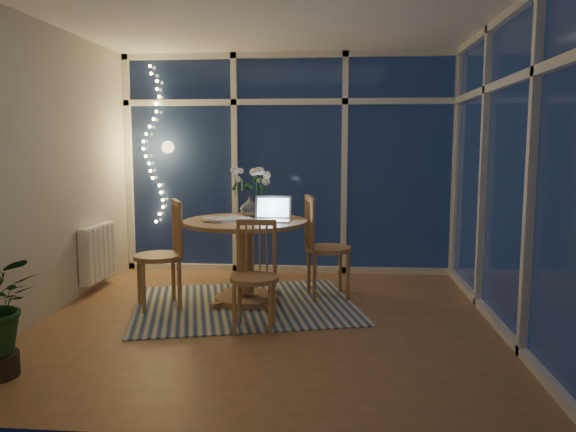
# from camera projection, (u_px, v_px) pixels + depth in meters

# --- Properties ---
(floor) EXTENTS (4.00, 4.00, 0.00)m
(floor) POSITION_uv_depth(u_px,v_px,m) (270.00, 320.00, 4.91)
(floor) COLOR olive
(floor) RESTS_ON ground
(ceiling) EXTENTS (4.00, 4.00, 0.00)m
(ceiling) POSITION_uv_depth(u_px,v_px,m) (268.00, 13.00, 4.58)
(ceiling) COLOR white
(ceiling) RESTS_ON wall_back
(wall_back) EXTENTS (4.00, 0.04, 2.60)m
(wall_back) POSITION_uv_depth(u_px,v_px,m) (290.00, 164.00, 6.72)
(wall_back) COLOR beige
(wall_back) RESTS_ON floor
(wall_front) EXTENTS (4.00, 0.04, 2.60)m
(wall_front) POSITION_uv_depth(u_px,v_px,m) (219.00, 191.00, 2.77)
(wall_front) COLOR beige
(wall_front) RESTS_ON floor
(wall_left) EXTENTS (0.04, 4.00, 2.60)m
(wall_left) POSITION_uv_depth(u_px,v_px,m) (43.00, 171.00, 4.93)
(wall_left) COLOR beige
(wall_left) RESTS_ON floor
(wall_right) EXTENTS (0.04, 4.00, 2.60)m
(wall_right) POSITION_uv_depth(u_px,v_px,m) (512.00, 173.00, 4.57)
(wall_right) COLOR beige
(wall_right) RESTS_ON floor
(window_wall_back) EXTENTS (4.00, 0.10, 2.60)m
(window_wall_back) POSITION_uv_depth(u_px,v_px,m) (289.00, 164.00, 6.68)
(window_wall_back) COLOR white
(window_wall_back) RESTS_ON floor
(window_wall_right) EXTENTS (0.10, 4.00, 2.60)m
(window_wall_right) POSITION_uv_depth(u_px,v_px,m) (507.00, 173.00, 4.57)
(window_wall_right) COLOR white
(window_wall_right) RESTS_ON floor
(radiator) EXTENTS (0.10, 0.70, 0.58)m
(radiator) POSITION_uv_depth(u_px,v_px,m) (98.00, 252.00, 5.92)
(radiator) COLOR white
(radiator) RESTS_ON wall_left
(fairy_lights) EXTENTS (0.24, 0.10, 1.85)m
(fairy_lights) POSITION_uv_depth(u_px,v_px,m) (152.00, 145.00, 6.72)
(fairy_lights) COLOR #FFCB66
(fairy_lights) RESTS_ON window_wall_back
(garden_patio) EXTENTS (12.00, 6.00, 0.10)m
(garden_patio) POSITION_uv_depth(u_px,v_px,m) (333.00, 236.00, 9.81)
(garden_patio) COLOR black
(garden_patio) RESTS_ON ground
(garden_fence) EXTENTS (11.00, 0.08, 1.80)m
(garden_fence) POSITION_uv_depth(u_px,v_px,m) (306.00, 180.00, 10.23)
(garden_fence) COLOR #3E2516
(garden_fence) RESTS_ON ground
(neighbour_roof) EXTENTS (7.00, 3.00, 2.20)m
(neighbour_roof) POSITION_uv_depth(u_px,v_px,m) (327.00, 116.00, 13.01)
(neighbour_roof) COLOR #363940
(neighbour_roof) RESTS_ON ground
(garden_shrubs) EXTENTS (0.90, 0.90, 0.90)m
(garden_shrubs) POSITION_uv_depth(u_px,v_px,m) (244.00, 218.00, 8.29)
(garden_shrubs) COLOR #163219
(garden_shrubs) RESTS_ON ground
(rug) EXTENTS (2.44, 2.14, 0.01)m
(rug) POSITION_uv_depth(u_px,v_px,m) (245.00, 305.00, 5.37)
(rug) COLOR beige
(rug) RESTS_ON floor
(dining_table) EXTENTS (1.46, 1.46, 0.81)m
(dining_table) POSITION_uv_depth(u_px,v_px,m) (246.00, 262.00, 5.42)
(dining_table) COLOR #AC6F4E
(dining_table) RESTS_ON floor
(chair_left) EXTENTS (0.64, 0.64, 1.03)m
(chair_left) POSITION_uv_depth(u_px,v_px,m) (158.00, 254.00, 5.24)
(chair_left) COLOR #AC6F4E
(chair_left) RESTS_ON floor
(chair_right) EXTENTS (0.58, 0.58, 1.05)m
(chair_right) POSITION_uv_depth(u_px,v_px,m) (328.00, 246.00, 5.58)
(chair_right) COLOR #AC6F4E
(chair_right) RESTS_ON floor
(chair_front) EXTENTS (0.43, 0.43, 0.92)m
(chair_front) POSITION_uv_depth(u_px,v_px,m) (254.00, 276.00, 4.60)
(chair_front) COLOR #AC6F4E
(chair_front) RESTS_ON floor
(laptop) EXTENTS (0.35, 0.30, 0.25)m
(laptop) POSITION_uv_depth(u_px,v_px,m) (272.00, 208.00, 5.27)
(laptop) COLOR silver
(laptop) RESTS_ON dining_table
(flower_vase) EXTENTS (0.25, 0.25, 0.21)m
(flower_vase) POSITION_uv_depth(u_px,v_px,m) (250.00, 206.00, 5.62)
(flower_vase) COLOR white
(flower_vase) RESTS_ON dining_table
(bowl) EXTENTS (0.19, 0.19, 0.04)m
(bowl) POSITION_uv_depth(u_px,v_px,m) (275.00, 217.00, 5.48)
(bowl) COLOR white
(bowl) RESTS_ON dining_table
(newspapers) EXTENTS (0.49, 0.46, 0.02)m
(newspapers) POSITION_uv_depth(u_px,v_px,m) (226.00, 219.00, 5.38)
(newspapers) COLOR silver
(newspapers) RESTS_ON dining_table
(phone) EXTENTS (0.11, 0.10, 0.01)m
(phone) POSITION_uv_depth(u_px,v_px,m) (246.00, 220.00, 5.31)
(phone) COLOR black
(phone) RESTS_ON dining_table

